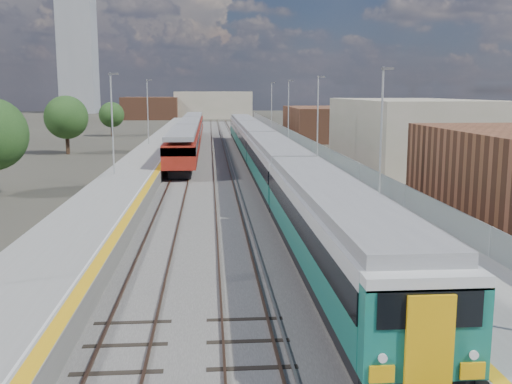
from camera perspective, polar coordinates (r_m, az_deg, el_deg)
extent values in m
plane|color=#47443A|center=(61.57, -1.58, 2.89)|extent=(320.00, 320.00, 0.00)
cube|color=#565451|center=(63.98, -3.71, 3.16)|extent=(10.50, 155.00, 0.06)
cube|color=#4C3323|center=(66.56, -1.12, 3.50)|extent=(0.07, 160.00, 0.14)
cube|color=#4C3323|center=(66.66, 0.11, 3.51)|extent=(0.07, 160.00, 0.14)
cube|color=#4C3323|center=(66.45, -4.14, 3.46)|extent=(0.07, 160.00, 0.14)
cube|color=#4C3323|center=(66.47, -2.90, 3.48)|extent=(0.07, 160.00, 0.14)
cube|color=#4C3323|center=(66.53, -7.16, 3.42)|extent=(0.07, 160.00, 0.14)
cube|color=#4C3323|center=(66.47, -5.92, 3.44)|extent=(0.07, 160.00, 0.14)
cube|color=gray|center=(66.54, -1.41, 3.49)|extent=(0.08, 160.00, 0.10)
cube|color=gray|center=(66.49, -2.62, 3.47)|extent=(0.08, 160.00, 0.10)
cube|color=slate|center=(64.46, 2.98, 3.63)|extent=(4.70, 155.00, 1.00)
cube|color=gray|center=(64.41, 2.99, 4.08)|extent=(4.70, 155.00, 0.03)
cube|color=gold|center=(64.17, 1.12, 4.09)|extent=(0.40, 155.00, 0.01)
cube|color=gray|center=(64.67, 4.93, 4.61)|extent=(0.06, 155.00, 1.20)
cylinder|color=#9EA0A3|center=(34.53, 11.83, 5.37)|extent=(0.12, 0.12, 7.50)
cube|color=#4C4C4F|center=(34.54, 12.45, 11.41)|extent=(0.70, 0.18, 0.14)
cylinder|color=#9EA0A3|center=(53.99, 5.89, 6.98)|extent=(0.12, 0.12, 7.50)
cube|color=#4C4C4F|center=(54.00, 6.23, 10.85)|extent=(0.70, 0.18, 0.14)
cylinder|color=#9EA0A3|center=(73.74, 3.11, 7.71)|extent=(0.12, 0.12, 7.50)
cube|color=#4C4C4F|center=(73.75, 3.33, 10.55)|extent=(0.70, 0.18, 0.14)
cylinder|color=#9EA0A3|center=(93.60, 1.49, 8.13)|extent=(0.12, 0.12, 7.50)
cube|color=#4C4C4F|center=(93.60, 1.66, 10.36)|extent=(0.70, 0.18, 0.14)
cube|color=slate|center=(64.21, -9.80, 3.48)|extent=(4.30, 155.00, 1.00)
cube|color=gray|center=(64.16, -9.82, 3.93)|extent=(4.30, 155.00, 0.03)
cube|color=gold|center=(64.00, -8.12, 3.98)|extent=(0.45, 155.00, 0.01)
cube|color=silver|center=(64.03, -8.43, 3.98)|extent=(0.08, 155.00, 0.01)
cylinder|color=#9EA0A3|center=(45.70, -13.53, 6.30)|extent=(0.12, 0.12, 7.50)
cube|color=#4C4C4F|center=(45.62, -13.40, 10.89)|extent=(0.70, 0.18, 0.14)
cylinder|color=#9EA0A3|center=(71.47, -10.27, 7.51)|extent=(0.12, 0.12, 7.50)
cube|color=#4C4C4F|center=(71.42, -10.16, 10.45)|extent=(0.70, 0.18, 0.14)
cube|color=#A09A80|center=(59.35, 14.35, 5.45)|extent=(11.00, 22.00, 6.40)
cube|color=brown|center=(90.63, 5.80, 6.53)|extent=(8.00, 18.00, 4.80)
cube|color=#A09A80|center=(161.12, -4.10, 8.28)|extent=(20.00, 14.00, 7.00)
cube|color=brown|center=(156.85, -10.00, 7.87)|extent=(14.00, 12.00, 5.60)
cube|color=gray|center=(205.80, -16.61, 12.79)|extent=(11.00, 11.00, 40.00)
cube|color=black|center=(23.04, 7.13, -6.43)|extent=(2.68, 19.19, 0.45)
cube|color=#136560|center=(22.84, 7.17, -4.53)|extent=(2.78, 19.19, 1.12)
cube|color=black|center=(22.64, 7.22, -2.36)|extent=(2.83, 19.19, 0.77)
cube|color=silver|center=(22.52, 7.25, -0.84)|extent=(2.78, 19.19, 0.47)
cube|color=gray|center=(22.45, 7.28, 0.20)|extent=(2.46, 19.19, 0.39)
cube|color=black|center=(42.10, 1.80, 0.95)|extent=(2.68, 19.19, 0.45)
cube|color=#136560|center=(41.99, 1.80, 2.02)|extent=(2.78, 19.19, 1.12)
cube|color=black|center=(41.88, 1.81, 3.22)|extent=(2.83, 19.19, 0.77)
cube|color=silver|center=(41.82, 1.82, 4.05)|extent=(2.78, 19.19, 0.47)
cube|color=gray|center=(41.78, 1.82, 4.61)|extent=(2.46, 19.19, 0.39)
cube|color=black|center=(61.56, -0.19, 3.71)|extent=(2.68, 19.19, 0.45)
cube|color=#136560|center=(61.49, -0.19, 4.44)|extent=(2.78, 19.19, 1.12)
cube|color=black|center=(61.41, -0.19, 5.26)|extent=(2.83, 19.19, 0.77)
cube|color=silver|center=(61.37, -0.19, 5.83)|extent=(2.78, 19.19, 0.47)
cube|color=gray|center=(61.35, -0.19, 6.21)|extent=(2.46, 19.19, 0.39)
cube|color=black|center=(81.14, -1.22, 5.14)|extent=(2.68, 19.19, 0.45)
cube|color=#136560|center=(81.08, -1.22, 5.69)|extent=(2.78, 19.19, 1.12)
cube|color=black|center=(81.03, -1.22, 6.32)|extent=(2.83, 19.19, 0.77)
cube|color=silver|center=(80.99, -1.23, 6.75)|extent=(2.78, 19.19, 0.47)
cube|color=gray|center=(80.97, -1.23, 7.04)|extent=(2.46, 19.19, 0.39)
cube|color=#136560|center=(13.66, 15.68, -12.64)|extent=(2.76, 0.59, 2.07)
cube|color=black|center=(13.18, 16.26, -10.74)|extent=(2.26, 0.06, 0.79)
cube|color=#E2A40E|center=(13.38, 16.21, -13.60)|extent=(1.03, 0.10, 2.07)
cube|color=black|center=(56.50, -6.91, 2.69)|extent=(1.85, 15.72, 0.64)
cube|color=maroon|center=(56.34, -6.94, 4.24)|extent=(2.73, 18.50, 1.95)
cube|color=black|center=(56.30, -6.95, 4.74)|extent=(2.78, 18.50, 0.68)
cube|color=gray|center=(56.22, -6.97, 5.72)|extent=(2.43, 18.50, 0.39)
cube|color=black|center=(75.39, -6.31, 4.43)|extent=(1.85, 15.72, 0.64)
cube|color=maroon|center=(75.26, -6.33, 5.59)|extent=(2.73, 18.50, 1.95)
cube|color=black|center=(75.23, -6.34, 5.96)|extent=(2.78, 18.50, 0.68)
cube|color=gray|center=(75.18, -6.35, 6.70)|extent=(2.43, 18.50, 0.39)
cube|color=black|center=(94.32, -5.95, 5.47)|extent=(1.85, 15.72, 0.64)
cube|color=maroon|center=(94.22, -5.96, 6.40)|extent=(2.73, 18.50, 1.95)
cube|color=black|center=(94.19, -5.97, 6.69)|extent=(2.78, 18.50, 0.68)
cube|color=gray|center=(94.15, -5.98, 7.29)|extent=(2.43, 18.50, 0.39)
cylinder|color=#382619|center=(72.16, -17.50, 4.38)|extent=(0.44, 0.44, 2.33)
sphere|color=#1D4219|center=(71.97, -17.62, 6.79)|extent=(4.93, 4.93, 4.93)
cylinder|color=#382619|center=(99.07, -13.54, 5.73)|extent=(0.44, 0.44, 1.90)
sphere|color=#1D4219|center=(98.94, -13.59, 7.17)|extent=(4.02, 4.02, 4.02)
cylinder|color=#382619|center=(74.37, 13.98, 4.54)|extent=(0.44, 0.44, 1.97)
sphere|color=#1D4219|center=(74.20, 14.07, 6.51)|extent=(4.15, 4.15, 4.15)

